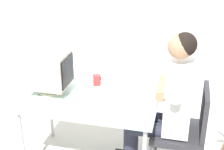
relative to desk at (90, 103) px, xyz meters
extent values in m
cylinder|color=#B7B7BC|center=(-0.55, -0.32, -0.32)|extent=(0.04, 0.04, 0.68)
cylinder|color=#B7B7BC|center=(-0.55, 0.32, -0.32)|extent=(0.04, 0.04, 0.68)
cylinder|color=#B7B7BC|center=(0.55, 0.32, -0.32)|extent=(0.04, 0.04, 0.68)
cube|color=silver|center=(0.00, 0.00, 0.04)|extent=(1.23, 0.75, 0.03)
cylinder|color=beige|center=(-0.39, 0.03, 0.06)|extent=(0.23, 0.23, 0.02)
cylinder|color=beige|center=(-0.39, 0.03, 0.10)|extent=(0.06, 0.06, 0.05)
cube|color=beige|center=(-0.39, 0.03, 0.28)|extent=(0.34, 0.32, 0.32)
cube|color=black|center=(-0.22, 0.03, 0.28)|extent=(0.01, 0.27, 0.26)
cube|color=beige|center=(-0.10, 0.03, 0.07)|extent=(0.18, 0.42, 0.02)
cube|color=beige|center=(-0.10, 0.03, 0.08)|extent=(0.15, 0.38, 0.01)
cylinder|color=#4C4C51|center=(0.60, 0.24, -0.45)|extent=(0.03, 0.03, 0.41)
cylinder|color=#4C4C51|center=(1.00, 0.24, -0.45)|extent=(0.03, 0.03, 0.41)
cube|color=#2D2D33|center=(0.80, 0.04, -0.22)|extent=(0.46, 0.46, 0.06)
cube|color=#2D2D33|center=(1.01, 0.04, 0.02)|extent=(0.04, 0.41, 0.42)
cube|color=silver|center=(0.78, 0.04, 0.14)|extent=(0.22, 0.39, 0.62)
sphere|color=#A57A5B|center=(0.76, 0.04, 0.60)|extent=(0.21, 0.21, 0.21)
sphere|color=black|center=(0.79, 0.04, 0.62)|extent=(0.20, 0.20, 0.20)
cylinder|color=#262838|center=(0.58, -0.05, -0.17)|extent=(0.40, 0.14, 0.14)
cylinder|color=#262838|center=(0.58, 0.13, -0.17)|extent=(0.40, 0.14, 0.14)
cylinder|color=#262838|center=(0.38, -0.05, -0.41)|extent=(0.11, 0.11, 0.49)
cylinder|color=#262838|center=(0.38, 0.13, -0.41)|extent=(0.11, 0.11, 0.49)
cylinder|color=silver|center=(0.76, -0.18, 0.27)|extent=(0.09, 0.14, 0.09)
cylinder|color=silver|center=(0.76, 0.27, 0.27)|extent=(0.09, 0.14, 0.09)
cylinder|color=#A57A5B|center=(0.64, 0.04, 0.22)|extent=(0.09, 0.39, 0.09)
cylinder|color=red|center=(-0.02, 0.28, 0.11)|extent=(0.07, 0.07, 0.11)
torus|color=red|center=(-0.02, 0.32, 0.11)|extent=(0.07, 0.01, 0.07)
camera|label=1|loc=(0.81, -2.48, 1.45)|focal=51.93mm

